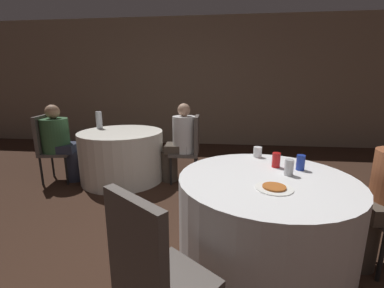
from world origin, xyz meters
TOP-DOWN VIEW (x-y plane):
  - ground_plane at (0.00, 0.00)m, footprint 16.00×16.00m
  - wall_back at (0.00, 4.23)m, footprint 16.00×0.06m
  - table_near at (0.22, 0.13)m, footprint 1.30×1.30m
  - table_far at (-1.56, 1.78)m, footprint 1.19×1.19m
  - chair_near_southwest at (-0.43, -0.72)m, footprint 0.56×0.56m
  - chair_far_east at (-0.54, 1.81)m, footprint 0.42×0.41m
  - chair_far_west at (-2.56, 1.60)m, footprint 0.47×0.46m
  - person_green_jacket at (-2.40, 1.63)m, footprint 0.52×0.41m
  - person_white_shirt at (-0.71, 1.81)m, footprint 0.50×0.32m
  - pizza_plate_near at (0.23, -0.07)m, footprint 0.25×0.25m
  - soda_can_silver at (0.39, 0.20)m, footprint 0.07×0.07m
  - soda_can_blue at (0.51, 0.34)m, footprint 0.07×0.07m
  - soda_can_red at (0.33, 0.39)m, footprint 0.07×0.07m
  - cup_near at (0.22, 0.67)m, footprint 0.08×0.08m
  - bottle_far at (-1.97, 1.98)m, footprint 0.09×0.09m

SIDE VIEW (x-z plane):
  - ground_plane at x=0.00m, z-range 0.00..0.00m
  - table_near at x=0.22m, z-range 0.00..0.72m
  - table_far at x=-1.56m, z-range 0.00..0.72m
  - chair_near_southwest at x=-0.43m, z-range 0.08..1.03m
  - chair_far_east at x=-0.54m, z-range 0.08..1.03m
  - chair_far_west at x=-2.56m, z-range 0.08..1.03m
  - person_white_shirt at x=-0.71m, z-range 0.00..1.13m
  - person_green_jacket at x=-2.40m, z-range 0.02..1.13m
  - pizza_plate_near at x=0.23m, z-range 0.72..0.74m
  - cup_near at x=0.22m, z-range 0.72..0.82m
  - soda_can_silver at x=0.39m, z-range 0.72..0.84m
  - soda_can_blue at x=0.51m, z-range 0.72..0.84m
  - soda_can_red at x=0.33m, z-range 0.72..0.84m
  - bottle_far at x=-1.97m, z-range 0.72..0.98m
  - wall_back at x=0.00m, z-range 0.00..2.80m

